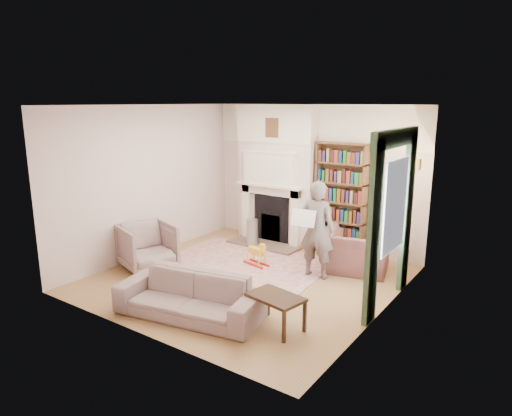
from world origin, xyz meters
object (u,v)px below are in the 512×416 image
Objects in this scene: coffee_table at (276,312)px; paraffin_heater at (252,233)px; armchair_reading at (356,251)px; sofa at (189,296)px; bookcase at (341,193)px; man_reading at (317,230)px; armchair_left at (147,246)px; rocking_horse at (256,254)px.

paraffin_heater reaches higher than coffee_table.
armchair_reading is 3.11m from sofa.
bookcase is 3.48m from coffee_table.
man_reading reaches higher than coffee_table.
man_reading reaches higher than armchair_left.
paraffin_heater is at bearing -2.13° from armchair_left.
bookcase is at bearing 22.47° from paraffin_heater.
sofa reaches higher than paraffin_heater.
man_reading is 2.32× the size of coffee_table.
man_reading reaches higher than rocking_horse.
paraffin_heater is 1.12m from rocking_horse.
sofa is at bearing 66.45° from man_reading.
bookcase is 2.01m from rocking_horse.
sofa is 3.63× the size of paraffin_heater.
bookcase is 0.93× the size of sofa.
armchair_reading is at bearing -38.91° from armchair_left.
man_reading is 2.03m from paraffin_heater.
sofa is (-1.19, -2.87, -0.07)m from armchair_reading.
coffee_table is at bearing -79.01° from bookcase.
bookcase is 2.13× the size of armchair_left.
armchair_left is 0.44× the size of sofa.
paraffin_heater is (-1.07, 3.00, -0.02)m from sofa.
bookcase is 1.45m from man_reading.
bookcase reaches higher than man_reading.
coffee_table is (3.01, -0.58, -0.17)m from armchair_left.
man_reading is at bearing 112.77° from coffee_table.
bookcase is 1.93m from paraffin_heater.
coffee_table is 1.41× the size of rocking_horse.
coffee_table is at bearing -36.58° from rocking_horse.
armchair_reading is at bearing -132.36° from man_reading.
man_reading is at bearing 60.86° from sofa.
armchair_left is at bearing 141.89° from sofa.
coffee_table is 3.44m from paraffin_heater.
bookcase is 3.73× the size of rocking_horse.
bookcase is at bearing 70.98° from sofa.
armchair_left reaches higher than sofa.
man_reading is (2.60, 1.32, 0.42)m from armchair_left.
bookcase reaches higher than coffee_table.
man_reading is at bearing 19.68° from rocking_horse.
bookcase is 3.36× the size of paraffin_heater.
sofa is at bearing 53.55° from armchair_reading.
man_reading is at bearing -80.60° from bookcase.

